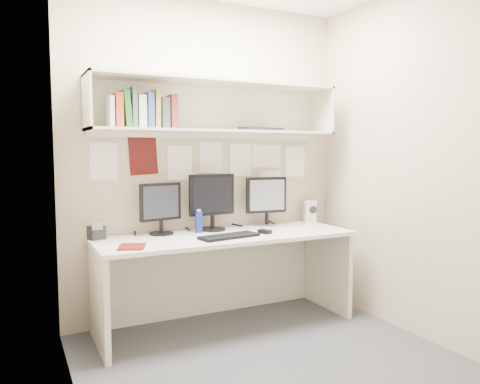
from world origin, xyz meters
name	(u,v)px	position (x,y,z in m)	size (l,w,h in m)	color
floor	(266,358)	(0.00, 0.00, 0.00)	(2.40, 2.00, 0.01)	#414145
wall_back	(208,160)	(0.00, 1.00, 1.30)	(2.40, 0.02, 2.60)	#B7A78C
wall_front	(377,167)	(0.00, -1.00, 1.30)	(2.40, 0.02, 2.60)	#B7A78C
wall_left	(70,165)	(-1.20, 0.00, 1.30)	(0.02, 2.00, 2.60)	#B7A78C
wall_right	(406,161)	(1.20, 0.00, 1.30)	(0.02, 2.00, 2.60)	#B7A78C
desk	(226,280)	(0.00, 0.65, 0.37)	(2.00, 0.70, 0.73)	silver
overhead_hutch	(215,108)	(0.00, 0.86, 1.72)	(2.00, 0.38, 0.40)	beige
pinned_papers	(208,166)	(0.00, 0.99, 1.25)	(1.92, 0.01, 0.48)	white
monitor_left	(161,206)	(-0.45, 0.87, 0.95)	(0.34, 0.19, 0.40)	black
monitor_center	(212,200)	(-0.02, 0.87, 0.98)	(0.39, 0.22, 0.46)	black
monitor_right	(266,199)	(0.48, 0.87, 0.96)	(0.36, 0.20, 0.42)	#A5A5AA
keyboard	(229,236)	(-0.04, 0.50, 0.74)	(0.46, 0.16, 0.02)	black
mouse	(265,232)	(0.28, 0.54, 0.75)	(0.06, 0.10, 0.03)	black
speaker	(310,211)	(0.94, 0.87, 0.83)	(0.13, 0.13, 0.20)	#BBBBB7
blue_bottle	(199,222)	(-0.16, 0.82, 0.82)	(0.06, 0.06, 0.18)	navy
maroon_notebook	(132,247)	(-0.77, 0.47, 0.74)	(0.17, 0.21, 0.01)	#59110F
desk_phone	(96,232)	(-0.94, 0.87, 0.78)	(0.13, 0.13, 0.13)	black
book_stack	(143,111)	(-0.60, 0.80, 1.67)	(0.49, 0.18, 0.29)	silver
hutch_tray	(261,129)	(0.40, 0.82, 1.55)	(0.41, 0.16, 0.03)	black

